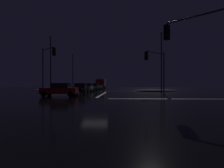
{
  "coord_description": "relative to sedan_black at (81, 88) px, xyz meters",
  "views": [
    {
      "loc": [
        2.53,
        -19.79,
        1.49
      ],
      "look_at": [
        1.2,
        11.86,
        1.44
      ],
      "focal_mm": 32.13,
      "sensor_mm": 36.0,
      "label": 1
    }
  ],
  "objects": [
    {
      "name": "traffic_signal_se",
      "position": [
        11.07,
        -18.65,
        3.33
      ],
      "size": [
        3.23,
        3.23,
        5.98
      ],
      "color": "#4C4C51",
      "rests_on": "ground"
    },
    {
      "name": "snow_bank_right_curb",
      "position": [
        12.75,
        7.54,
        -0.62
      ],
      "size": [
        8.38,
        1.5,
        0.36
      ],
      "color": "white",
      "rests_on": "ground"
    },
    {
      "name": "box_truck",
      "position": [
        0.18,
        31.24,
        0.91
      ],
      "size": [
        2.68,
        8.28,
        3.08
      ],
      "color": "red",
      "rests_on": "ground"
    },
    {
      "name": "crosswalk_bar_east",
      "position": [
        12.05,
        -11.27,
        -0.8
      ],
      "size": [
        14.15,
        0.4,
        0.01
      ],
      "color": "white",
      "rests_on": "ground"
    },
    {
      "name": "snow_bank_left_curb",
      "position": [
        -5.37,
        6.12,
        -0.53
      ],
      "size": [
        9.25,
        1.5,
        0.55
      ],
      "color": "white",
      "rests_on": "ground"
    },
    {
      "name": "streetlamp_right_near",
      "position": [
        13.05,
        2.59,
        4.96
      ],
      "size": [
        0.44,
        0.44,
        10.11
      ],
      "color": "#424247",
      "rests_on": "ground"
    },
    {
      "name": "stop_line_north",
      "position": [
        3.69,
        -3.01,
        -0.8
      ],
      "size": [
        0.35,
        14.15,
        0.01
      ],
      "color": "white",
      "rests_on": "ground"
    },
    {
      "name": "sedan_silver",
      "position": [
        0.25,
        23.5,
        0.0
      ],
      "size": [
        2.02,
        4.33,
        1.57
      ],
      "color": "#B7B7BC",
      "rests_on": "ground"
    },
    {
      "name": "streetlamp_left_far",
      "position": [
        -5.67,
        18.59,
        4.42
      ],
      "size": [
        0.44,
        0.44,
        9.05
      ],
      "color": "#424247",
      "rests_on": "ground"
    },
    {
      "name": "traffic_signal_nw",
      "position": [
        -3.96,
        -3.62,
        3.72
      ],
      "size": [
        2.76,
        2.76,
        6.63
      ],
      "color": "#4C4C51",
      "rests_on": "ground"
    },
    {
      "name": "sedan_white",
      "position": [
        0.07,
        5.92,
        0.0
      ],
      "size": [
        2.02,
        4.33,
        1.57
      ],
      "color": "silver",
      "rests_on": "ground"
    },
    {
      "name": "streetlamp_left_near",
      "position": [
        -5.67,
        2.59,
        4.79
      ],
      "size": [
        0.44,
        0.44,
        9.77
      ],
      "color": "#424247",
      "rests_on": "ground"
    },
    {
      "name": "sedan_black",
      "position": [
        0.0,
        0.0,
        0.0
      ],
      "size": [
        2.02,
        4.33,
        1.57
      ],
      "color": "black",
      "rests_on": "ground"
    },
    {
      "name": "sedan_green",
      "position": [
        0.43,
        11.93,
        0.0
      ],
      "size": [
        2.02,
        4.33,
        1.57
      ],
      "color": "#14512D",
      "rests_on": "ground"
    },
    {
      "name": "sedan_gray",
      "position": [
        0.15,
        17.57,
        0.0
      ],
      "size": [
        2.02,
        4.33,
        1.57
      ],
      "color": "slate",
      "rests_on": "ground"
    },
    {
      "name": "sedan_red_crossing",
      "position": [
        -0.94,
        -7.73,
        0.0
      ],
      "size": [
        4.33,
        2.02,
        1.57
      ],
      "color": "maroon",
      "rests_on": "ground"
    },
    {
      "name": "traffic_signal_ne",
      "position": [
        11.1,
        -3.85,
        3.31
      ],
      "size": [
        3.16,
        3.16,
        5.95
      ],
      "color": "#4C4C51",
      "rests_on": "ground"
    },
    {
      "name": "centre_line_ns",
      "position": [
        3.69,
        8.59,
        -0.8
      ],
      "size": [
        22.0,
        0.15,
        0.01
      ],
      "color": "yellow",
      "rests_on": "ground"
    },
    {
      "name": "ground",
      "position": [
        3.69,
        -11.27,
        -0.85
      ],
      "size": [
        120.0,
        120.0,
        0.1
      ],
      "primitive_type": "cube",
      "color": "black"
    }
  ]
}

